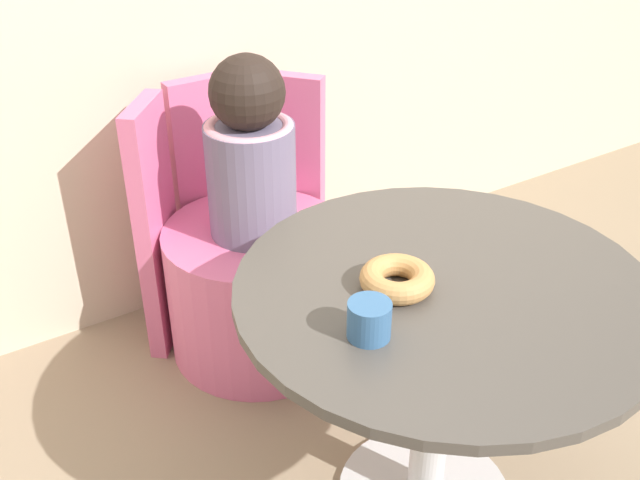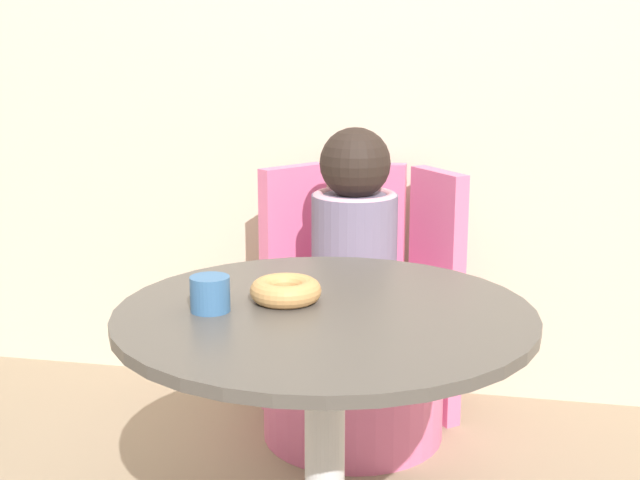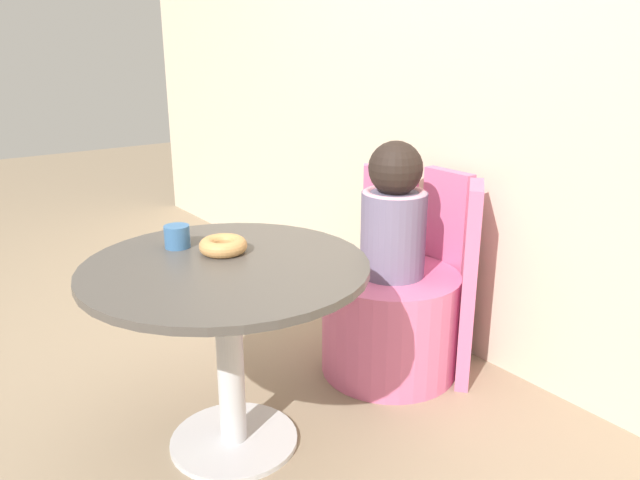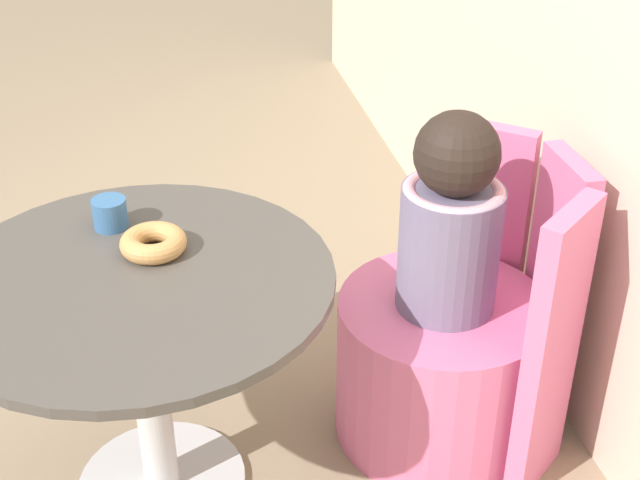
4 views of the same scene
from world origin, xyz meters
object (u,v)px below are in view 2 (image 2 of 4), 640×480
object	(u,v)px
child_figure	(355,223)
cup	(210,294)
round_table	(325,372)
tub_chair	(353,370)
donut	(286,291)

from	to	relation	value
child_figure	cup	size ratio (longest dim) A/B	6.28
round_table	child_figure	bearing A→B (deg)	94.50
tub_chair	donut	distance (m)	0.83
round_table	donut	bearing A→B (deg)	155.20
tub_chair	donut	world-z (taller)	donut
tub_chair	child_figure	world-z (taller)	child_figure
round_table	tub_chair	distance (m)	0.79
round_table	cup	size ratio (longest dim) A/B	10.63
tub_chair	donut	size ratio (longest dim) A/B	3.53
tub_chair	donut	bearing A→B (deg)	-92.87
round_table	cup	xyz separation A→B (m)	(-0.23, -0.05, 0.17)
donut	cup	xyz separation A→B (m)	(-0.14, -0.09, 0.01)
tub_chair	child_figure	bearing A→B (deg)	0.00
tub_chair	cup	bearing A→B (deg)	-102.20
round_table	donut	distance (m)	0.19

